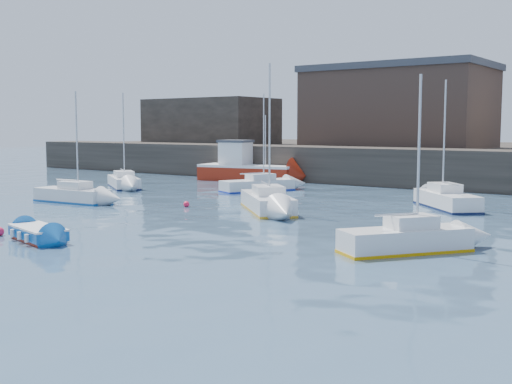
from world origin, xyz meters
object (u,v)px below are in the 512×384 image
Objects in this scene: sailboat_h at (258,185)px; buoy_near at (0,236)px; sailboat_f at (446,199)px; buoy_mid at (462,250)px; buoy_far at (186,207)px; fishing_boat at (246,168)px; blue_dinghy at (38,233)px; sailboat_b at (267,202)px; sailboat_c at (406,239)px; sailboat_a at (73,195)px; sailboat_e at (124,181)px.

sailboat_h is 22.51m from buoy_near.
sailboat_f is 21.71× the size of buoy_mid.
buoy_far is at bearing -146.56° from sailboat_f.
buoy_mid is at bearing -38.73° from fishing_boat.
sailboat_f reaches higher than buoy_far.
sailboat_h is at bearing 102.09° from blue_dinghy.
sailboat_b is 1.22× the size of sailboat_c.
sailboat_b is at bearing -51.50° from sailboat_h.
blue_dinghy is at bearing -77.45° from buoy_far.
fishing_boat is at bearing 110.71° from blue_dinghy.
blue_dinghy is 17.08m from buoy_mid.
blue_dinghy is at bearing -99.58° from sailboat_b.
sailboat_h is at bearing 144.79° from buoy_mid.
buoy_mid is at bearing -3.09° from sailboat_a.
blue_dinghy is 8.67× the size of buoy_near.
sailboat_h is 17.79× the size of buoy_near.
sailboat_a is at bearing -163.29° from sailboat_b.
sailboat_f is at bearing 5.04° from sailboat_e.
fishing_boat is 30.53m from buoy_near.
blue_dinghy is at bearing 3.98° from buoy_near.
sailboat_f is 13.13m from buoy_mid.
sailboat_a is (0.95, -19.43, -0.62)m from fishing_boat.
sailboat_a is 1.03× the size of sailboat_c.
fishing_boat is 19.47m from sailboat_a.
fishing_boat is at bearing 92.80° from sailboat_a.
fishing_boat is at bearing 130.15° from sailboat_b.
buoy_mid is (4.91, -12.16, -0.52)m from sailboat_f.
sailboat_h is (-18.04, 15.48, -0.05)m from sailboat_c.
blue_dinghy is at bearing -51.00° from sailboat_e.
sailboat_c is 30.41m from sailboat_e.
sailboat_h reaches higher than fishing_boat.
buoy_far is (-2.70, 12.13, -0.34)m from blue_dinghy.
sailboat_f reaches higher than sailboat_a.
sailboat_c is 0.94× the size of sailboat_h.
sailboat_b is (12.32, 3.70, 0.05)m from sailboat_a.
sailboat_f is (-3.30, 13.78, 0.01)m from sailboat_c.
buoy_far is (-17.60, 3.79, 0.00)m from buoy_mid.
sailboat_h is at bearing 139.37° from sailboat_c.
sailboat_f reaches higher than blue_dinghy.
sailboat_e is at bearing -109.47° from fishing_boat.
buoy_far is (-4.96, -1.26, -0.53)m from sailboat_b.
blue_dinghy is 13.58m from sailboat_b.
sailboat_a is at bearing 172.77° from sailboat_c.
sailboat_e is at bearing 161.46° from buoy_mid.
blue_dinghy is 10.14× the size of buoy_mid.
sailboat_e is at bearing -158.86° from sailboat_h.
sailboat_c is (23.35, -2.96, 0.03)m from sailboat_a.
sailboat_b is at bearing 14.27° from buoy_far.
buoy_near is at bearing -84.26° from sailboat_h.
sailboat_e is (-14.84, 18.32, 0.13)m from blue_dinghy.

